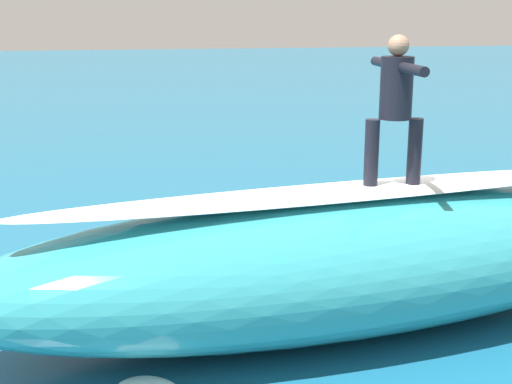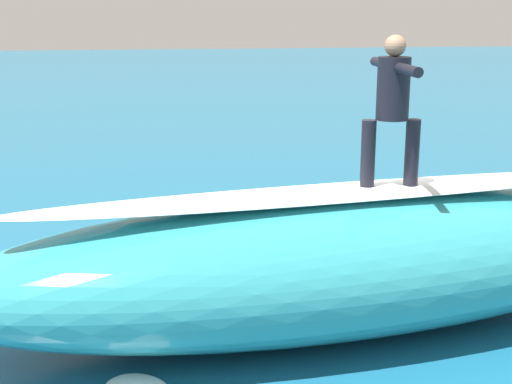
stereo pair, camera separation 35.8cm
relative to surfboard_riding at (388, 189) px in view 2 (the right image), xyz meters
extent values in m
plane|color=#196084|center=(0.25, -1.59, -1.64)|extent=(120.00, 120.00, 0.00)
ellipsoid|color=teal|center=(0.55, 0.07, -0.84)|extent=(9.21, 3.46, 1.60)
ellipsoid|color=white|center=(0.55, 0.07, 0.00)|extent=(7.69, 1.74, 0.08)
ellipsoid|color=#EAE5C6|center=(0.00, 0.00, 0.00)|extent=(2.00, 0.61, 0.07)
cylinder|color=black|center=(0.26, -0.01, 0.42)|extent=(0.16, 0.16, 0.77)
cylinder|color=black|center=(-0.26, 0.01, 0.42)|extent=(0.16, 0.16, 0.77)
cylinder|color=black|center=(0.00, 0.00, 1.15)|extent=(0.39, 0.39, 0.70)
sphere|color=tan|center=(0.00, 0.00, 1.62)|extent=(0.24, 0.24, 0.24)
cylinder|color=black|center=(0.03, 0.49, 1.40)|extent=(0.14, 0.63, 0.11)
cylinder|color=black|center=(-0.03, -0.49, 1.40)|extent=(0.14, 0.63, 0.11)
ellipsoid|color=yellow|center=(2.62, -2.87, -1.60)|extent=(1.12, 2.01, 0.07)
cylinder|color=black|center=(2.62, -2.87, -1.44)|extent=(0.49, 0.79, 0.26)
sphere|color=tan|center=(2.76, -3.31, -1.38)|extent=(0.19, 0.19, 0.19)
cylinder|color=black|center=(2.33, -2.25, -1.51)|extent=(0.31, 0.63, 0.12)
cylinder|color=black|center=(2.48, -2.20, -1.51)|extent=(0.31, 0.63, 0.12)
ellipsoid|color=white|center=(3.21, -1.01, -1.57)|extent=(0.41, 0.56, 0.12)
camera|label=1|loc=(3.14, 7.45, 2.00)|focal=49.49mm
camera|label=2|loc=(2.78, 7.51, 2.00)|focal=49.49mm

